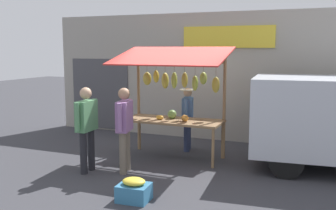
{
  "coord_description": "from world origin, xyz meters",
  "views": [
    {
      "loc": [
        -3.17,
        7.97,
        2.45
      ],
      "look_at": [
        0.0,
        0.3,
        1.25
      ],
      "focal_mm": 41.71,
      "sensor_mm": 36.0,
      "label": 1
    }
  ],
  "objects_px": {
    "shopper_in_grey_tee": "(87,123)",
    "produce_crate_near": "(134,190)",
    "market_stall": "(174,89)",
    "shopper_with_ponytail": "(124,123)",
    "vendor_with_sunhat": "(188,114)"
  },
  "relations": [
    {
      "from": "vendor_with_sunhat",
      "to": "shopper_in_grey_tee",
      "type": "height_order",
      "value": "shopper_in_grey_tee"
    },
    {
      "from": "produce_crate_near",
      "to": "market_stall",
      "type": "bearing_deg",
      "value": -82.48
    },
    {
      "from": "market_stall",
      "to": "shopper_in_grey_tee",
      "type": "bearing_deg",
      "value": 54.09
    },
    {
      "from": "market_stall",
      "to": "shopper_with_ponytail",
      "type": "distance_m",
      "value": 1.57
    },
    {
      "from": "market_stall",
      "to": "shopper_with_ponytail",
      "type": "xyz_separation_m",
      "value": [
        0.51,
        1.37,
        -0.57
      ]
    },
    {
      "from": "vendor_with_sunhat",
      "to": "shopper_with_ponytail",
      "type": "distance_m",
      "value": 2.14
    },
    {
      "from": "vendor_with_sunhat",
      "to": "market_stall",
      "type": "bearing_deg",
      "value": -17.97
    },
    {
      "from": "shopper_in_grey_tee",
      "to": "produce_crate_near",
      "type": "relative_size",
      "value": 3.2
    },
    {
      "from": "shopper_in_grey_tee",
      "to": "shopper_with_ponytail",
      "type": "bearing_deg",
      "value": -69.13
    },
    {
      "from": "shopper_in_grey_tee",
      "to": "produce_crate_near",
      "type": "height_order",
      "value": "shopper_in_grey_tee"
    },
    {
      "from": "shopper_with_ponytail",
      "to": "shopper_in_grey_tee",
      "type": "height_order",
      "value": "shopper_in_grey_tee"
    },
    {
      "from": "vendor_with_sunhat",
      "to": "produce_crate_near",
      "type": "relative_size",
      "value": 2.85
    },
    {
      "from": "market_stall",
      "to": "vendor_with_sunhat",
      "type": "relative_size",
      "value": 1.64
    },
    {
      "from": "market_stall",
      "to": "shopper_with_ponytail",
      "type": "relative_size",
      "value": 1.48
    },
    {
      "from": "market_stall",
      "to": "vendor_with_sunhat",
      "type": "xyz_separation_m",
      "value": [
        -0.08,
        -0.68,
        -0.67
      ]
    }
  ]
}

